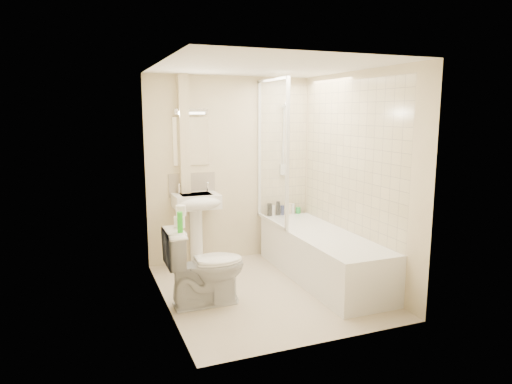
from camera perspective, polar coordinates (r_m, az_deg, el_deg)
name	(u,v)px	position (r m, az deg, el deg)	size (l,w,h in m)	color
floor	(267,290)	(5.16, 1.33, -12.16)	(2.50, 2.50, 0.00)	beige
wall_back	(230,169)	(6.00, -3.22, 2.83)	(2.20, 0.02, 2.40)	beige
wall_left	(163,189)	(4.54, -11.54, 0.32)	(0.02, 2.50, 2.40)	beige
wall_right	(355,178)	(5.36, 12.32, 1.75)	(0.02, 2.50, 2.40)	beige
ceiling	(268,67)	(4.80, 1.46, 15.41)	(2.20, 2.50, 0.02)	white
tile_back	(283,151)	(6.24, 3.39, 5.18)	(0.70, 0.01, 1.75)	beige
tile_right	(350,157)	(5.41, 11.68, 4.26)	(0.01, 2.10, 1.75)	beige
pipe_boxing	(185,172)	(5.78, -8.88, 2.46)	(0.12, 0.12, 2.40)	beige
splashback	(192,185)	(5.88, -7.99, 0.92)	(0.60, 0.01, 0.30)	beige
mirror	(191,141)	(5.82, -8.12, 6.28)	(0.46, 0.01, 0.60)	white
strip_light	(191,112)	(5.78, -8.16, 9.93)	(0.42, 0.07, 0.07)	silver
bathtub	(322,255)	(5.47, 8.25, -7.76)	(0.70, 2.10, 0.55)	white
shower_screen	(272,152)	(5.70, 2.02, 4.98)	(0.04, 0.92, 1.80)	white
shower_fixture	(284,142)	(6.19, 3.56, 6.26)	(0.10, 0.16, 0.99)	white
pedestal_sink	(197,209)	(5.71, -7.40, -2.17)	(0.55, 0.50, 1.07)	white
bottle_black_a	(270,210)	(6.20, 1.72, -2.24)	(0.07, 0.07, 0.17)	black
bottle_white_a	(273,211)	(6.22, 2.16, -2.33)	(0.05, 0.05, 0.14)	white
bottle_black_b	(278,208)	(6.24, 2.79, -2.05)	(0.05, 0.05, 0.19)	black
bottle_blue	(282,210)	(6.27, 3.30, -2.28)	(0.06, 0.06, 0.13)	#121C52
bottle_cream	(290,209)	(6.32, 4.21, -2.11)	(0.05, 0.05, 0.15)	beige
bottle_white_b	(293,209)	(6.34, 4.63, -2.10)	(0.05, 0.05, 0.14)	silver
bottle_green	(298,210)	(6.38, 5.29, -2.30)	(0.07, 0.07, 0.09)	green
toilet	(205,266)	(4.71, -6.36, -9.16)	(0.80, 0.46, 0.81)	white
toilet_roll_lower	(180,222)	(4.60, -9.54, -3.70)	(0.11, 0.11, 0.11)	white
toilet_roll_upper	(181,210)	(4.61, -9.36, -2.30)	(0.10, 0.10, 0.10)	white
green_bottle	(180,222)	(4.39, -9.48, -3.74)	(0.05, 0.05, 0.20)	green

